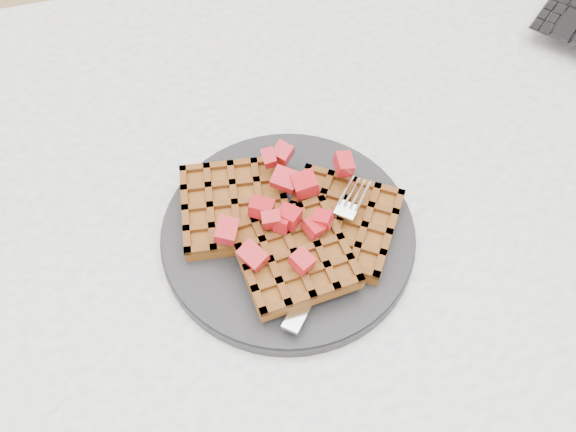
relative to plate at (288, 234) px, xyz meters
The scene contains 6 objects.
ground 0.77m from the plate, 20.39° to the left, with size 4.00×4.00×0.00m, color tan.
table 0.17m from the plate, 20.39° to the left, with size 1.20×0.80×0.75m.
plate is the anchor object (origin of this frame).
waffles 0.02m from the plate, 87.49° to the right, with size 0.23×0.19×0.03m.
strawberry_pile 0.05m from the plate, ahead, with size 0.15×0.15×0.02m, color #8E000A, non-canonical shape.
fork 0.05m from the plate, 45.67° to the right, with size 0.02×0.18×0.02m, color silver, non-canonical shape.
Camera 1 is at (-0.19, -0.37, 1.30)m, focal length 40.00 mm.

